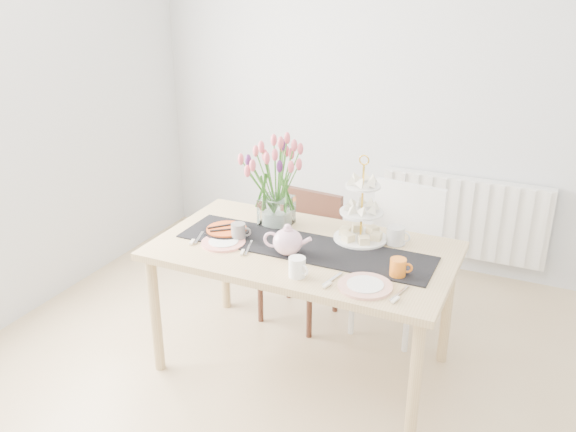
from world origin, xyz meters
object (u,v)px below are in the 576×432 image
at_px(chair_white, 399,247).
at_px(mug_grey, 238,232).
at_px(cake_stand, 361,219).
at_px(tulip_vase, 276,169).
at_px(mug_orange, 398,268).
at_px(mug_white, 297,267).
at_px(dining_table, 303,260).
at_px(plate_right, 365,286).
at_px(plate_left, 223,242).
at_px(tart_tin, 227,231).
at_px(radiator, 463,217).
at_px(teapot, 288,242).
at_px(chair_brown, 305,247).
at_px(cream_jug, 396,236).

distance_m(chair_white, mug_grey, 1.06).
relative_size(chair_white, cake_stand, 2.10).
xyz_separation_m(tulip_vase, mug_orange, (0.81, -0.33, -0.29)).
height_order(tulip_vase, mug_white, tulip_vase).
distance_m(dining_table, plate_right, 0.53).
bearing_deg(mug_white, plate_left, -177.39).
bearing_deg(mug_orange, tart_tin, 152.93).
relative_size(chair_white, plate_right, 3.53).
bearing_deg(tulip_vase, dining_table, -39.50).
xyz_separation_m(tulip_vase, tart_tin, (-0.20, -0.23, -0.33)).
distance_m(radiator, chair_white, 0.92).
distance_m(radiator, plate_right, 1.86).
distance_m(dining_table, tart_tin, 0.48).
distance_m(tulip_vase, teapot, 0.49).
bearing_deg(mug_orange, plate_left, 160.24).
bearing_deg(chair_brown, plate_left, -99.48).
relative_size(dining_table, chair_brown, 1.95).
xyz_separation_m(radiator, chair_brown, (-0.83, -1.00, 0.03)).
bearing_deg(cream_jug, cake_stand, -160.91).
height_order(mug_grey, plate_right, mug_grey).
bearing_deg(teapot, tart_tin, 157.11).
bearing_deg(teapot, mug_orange, -7.15).
relative_size(chair_white, cream_jug, 9.14).
distance_m(dining_table, teapot, 0.20).
bearing_deg(mug_orange, cake_stand, 111.08).
height_order(radiator, plate_right, plate_right).
relative_size(cake_stand, plate_right, 1.68).
relative_size(radiator, cake_stand, 2.75).
xyz_separation_m(chair_white, cream_jug, (0.07, -0.42, 0.26)).
xyz_separation_m(mug_orange, plate_left, (-0.96, -0.02, -0.04)).
relative_size(tulip_vase, mug_orange, 6.60).
bearing_deg(plate_right, chair_white, 94.49).
distance_m(radiator, mug_orange, 1.70).
bearing_deg(chair_white, mug_white, -97.72).
height_order(chair_white, plate_right, chair_white).
xyz_separation_m(mug_grey, mug_white, (0.47, -0.26, 0.00)).
relative_size(cake_stand, plate_left, 1.81).
height_order(tulip_vase, plate_right, tulip_vase).
distance_m(mug_grey, plate_left, 0.10).
height_order(cake_stand, mug_orange, cake_stand).
distance_m(dining_table, mug_grey, 0.39).
xyz_separation_m(dining_table, plate_left, (-0.42, -0.14, 0.08)).
bearing_deg(tart_tin, mug_grey, -24.70).
height_order(tulip_vase, cream_jug, tulip_vase).
height_order(teapot, mug_grey, teapot).
bearing_deg(dining_table, chair_white, 61.40).
bearing_deg(radiator, cream_jug, -97.48).
relative_size(tart_tin, plate_right, 0.98).
relative_size(teapot, mug_white, 2.51).
relative_size(mug_white, plate_left, 0.41).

